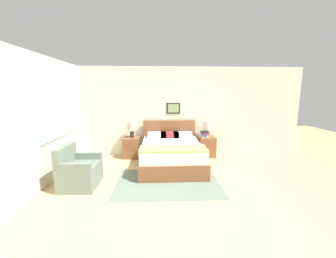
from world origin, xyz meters
TOP-DOWN VIEW (x-y plane):
  - ground_plane at (0.00, 0.00)m, footprint 16.00×16.00m
  - wall_back at (0.00, 3.03)m, footprint 7.75×0.09m
  - wall_left at (-2.71, 1.51)m, footprint 0.08×5.40m
  - area_rug_main at (-0.22, 0.96)m, footprint 2.13×1.53m
  - bed at (-0.08, 1.97)m, footprint 1.52×2.00m
  - armchair at (-2.00, 0.90)m, footprint 0.68×0.79m
  - nightstand_near_window at (-1.18, 2.73)m, footprint 0.45×0.47m
  - nightstand_by_door at (1.02, 2.73)m, footprint 0.45×0.47m
  - table_lamp_near_window at (-1.16, 2.75)m, footprint 0.25×0.25m
  - table_lamp_by_door at (1.01, 2.75)m, footprint 0.25×0.25m
  - book_thick_bottom at (0.91, 2.68)m, footprint 0.24×0.28m
  - book_hardcover_middle at (0.91, 2.68)m, footprint 0.22×0.21m
  - book_novel_upper at (0.91, 2.68)m, footprint 0.23×0.30m
  - book_slim_near_top at (0.91, 2.68)m, footprint 0.16×0.24m
  - book_paperback_top at (0.91, 2.68)m, footprint 0.19×0.27m

SIDE VIEW (x-z plane):
  - ground_plane at x=0.00m, z-range 0.00..0.00m
  - area_rug_main at x=-0.22m, z-range 0.00..0.01m
  - nightstand_near_window at x=-1.18m, z-range 0.00..0.59m
  - nightstand_by_door at x=1.02m, z-range 0.00..0.59m
  - armchair at x=-2.00m, z-range -0.12..0.72m
  - bed at x=-0.08m, z-range -0.20..0.85m
  - book_thick_bottom at x=0.91m, z-range 0.59..0.61m
  - book_hardcover_middle at x=0.91m, z-range 0.61..0.64m
  - book_novel_upper at x=0.91m, z-range 0.64..0.68m
  - book_slim_near_top at x=0.91m, z-range 0.68..0.72m
  - book_paperback_top at x=0.91m, z-range 0.72..0.76m
  - table_lamp_near_window at x=-1.16m, z-range 0.67..1.12m
  - table_lamp_by_door at x=1.01m, z-range 0.67..1.12m
  - wall_back at x=0.00m, z-range 0.00..2.60m
  - wall_left at x=-2.71m, z-range 0.01..2.61m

